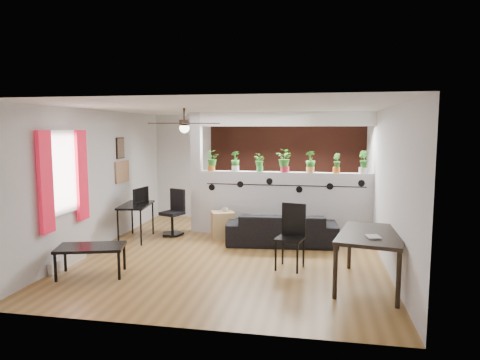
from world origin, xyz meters
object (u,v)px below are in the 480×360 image
(computer_desk, at_px, (136,208))
(folding_chair, at_px, (292,230))
(potted_plant_0, at_px, (211,160))
(potted_plant_2, at_px, (260,162))
(potted_plant_3, at_px, (285,160))
(sofa, at_px, (282,229))
(cup, at_px, (225,209))
(dining_table, at_px, (372,238))
(potted_plant_6, at_px, (363,161))
(office_chair, at_px, (174,215))
(potted_plant_4, at_px, (310,161))
(potted_plant_1, at_px, (235,161))
(coffee_table, at_px, (91,249))
(cube_shelf, at_px, (223,225))
(potted_plant_5, at_px, (337,162))
(ceiling_fan, at_px, (184,125))

(computer_desk, distance_m, folding_chair, 3.45)
(potted_plant_0, height_order, potted_plant_2, potted_plant_0)
(potted_plant_3, relative_size, sofa, 0.24)
(cup, distance_m, dining_table, 3.49)
(potted_plant_6, xyz_separation_m, office_chair, (-3.88, -0.41, -1.17))
(computer_desk, xyz_separation_m, folding_chair, (3.22, -1.22, -0.04))
(potted_plant_4, relative_size, computer_desk, 0.42)
(potted_plant_3, bearing_deg, computer_desk, -163.14)
(potted_plant_1, distance_m, sofa, 1.82)
(potted_plant_0, distance_m, sofa, 2.17)
(coffee_table, bearing_deg, office_chair, 81.01)
(cube_shelf, xyz_separation_m, folding_chair, (1.52, -1.65, 0.34))
(sofa, height_order, coffee_table, sofa)
(cube_shelf, relative_size, coffee_table, 0.50)
(potted_plant_6, distance_m, coffee_table, 5.41)
(potted_plant_1, xyz_separation_m, folding_chair, (1.34, -2.11, -0.96))
(sofa, bearing_deg, potted_plant_1, -39.16)
(folding_chair, bearing_deg, potted_plant_0, 131.48)
(potted_plant_5, bearing_deg, dining_table, -81.79)
(potted_plant_0, xyz_separation_m, potted_plant_3, (1.58, 0.00, 0.03))
(potted_plant_0, bearing_deg, potted_plant_1, 0.00)
(potted_plant_3, relative_size, cup, 4.32)
(potted_plant_0, bearing_deg, potted_plant_4, 0.00)
(office_chair, xyz_separation_m, folding_chair, (2.59, -1.70, 0.19))
(ceiling_fan, xyz_separation_m, potted_plant_1, (0.55, 1.80, -0.74))
(potted_plant_4, xyz_separation_m, cup, (-1.71, -0.46, -0.99))
(potted_plant_4, distance_m, computer_desk, 3.70)
(sofa, distance_m, cup, 1.26)
(ceiling_fan, distance_m, potted_plant_0, 1.94)
(potted_plant_5, xyz_separation_m, cup, (-2.23, -0.46, -0.97))
(computer_desk, xyz_separation_m, office_chair, (0.64, 0.48, -0.24))
(potted_plant_3, distance_m, office_chair, 2.62)
(potted_plant_5, distance_m, cube_shelf, 2.66)
(computer_desk, bearing_deg, coffee_table, -84.23)
(potted_plant_0, distance_m, potted_plant_1, 0.53)
(office_chair, relative_size, coffee_table, 0.86)
(ceiling_fan, xyz_separation_m, coffee_table, (-1.12, -1.26, -1.90))
(potted_plant_4, bearing_deg, cup, -164.83)
(cube_shelf, relative_size, cup, 4.92)
(potted_plant_2, distance_m, computer_desk, 2.73)
(folding_chair, bearing_deg, cup, 131.68)
(dining_table, bearing_deg, potted_plant_3, 117.80)
(potted_plant_1, relative_size, office_chair, 0.45)
(cup, bearing_deg, potted_plant_4, 15.17)
(potted_plant_6, height_order, coffee_table, potted_plant_6)
(potted_plant_0, xyz_separation_m, computer_desk, (-1.36, -0.89, -0.92))
(potted_plant_5, bearing_deg, potted_plant_1, -180.00)
(dining_table, bearing_deg, coffee_table, -175.74)
(dining_table, bearing_deg, potted_plant_2, 125.70)
(potted_plant_4, bearing_deg, potted_plant_5, 0.00)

